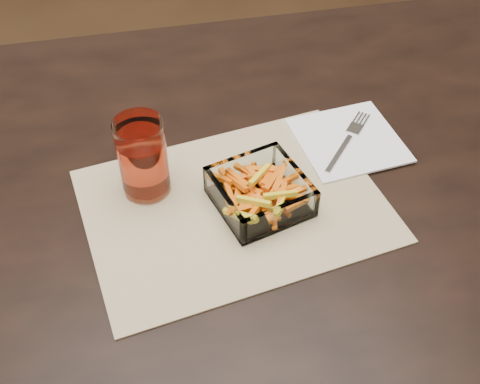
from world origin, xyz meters
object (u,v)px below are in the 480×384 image
Objects in this scene: dining_table at (230,200)px; tumbler at (143,160)px; glass_bowl at (260,194)px; fork at (348,139)px.

tumbler is (-0.14, -0.03, 0.15)m from dining_table.
glass_bowl is 0.21m from fork.
glass_bowl is at bearing -73.98° from dining_table.
glass_bowl is at bearing -22.36° from tumbler.
glass_bowl is 0.18m from tumbler.
dining_table is at bearing 106.02° from glass_bowl.
glass_bowl reaches higher than fork.
tumbler is at bearing -167.56° from dining_table.
glass_bowl reaches higher than dining_table.
glass_bowl is 1.21× the size of tumbler.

